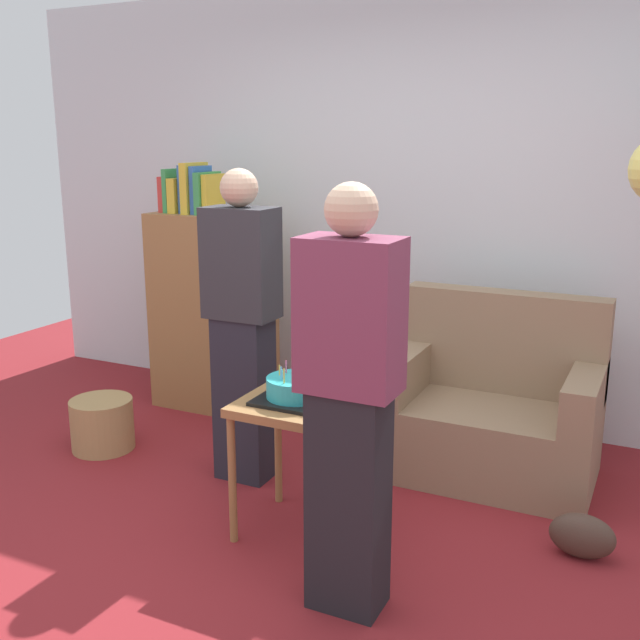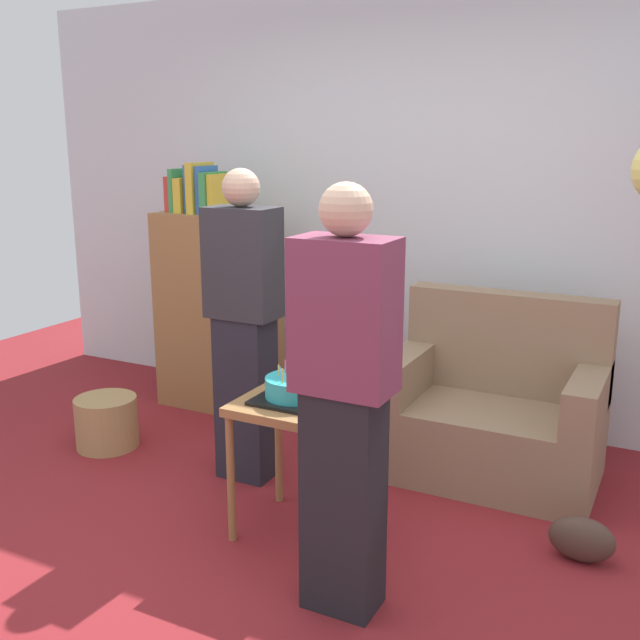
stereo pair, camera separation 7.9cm
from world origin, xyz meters
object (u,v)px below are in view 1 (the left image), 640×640
side_table (296,421)px  couch (492,412)px  bookshelf (212,307)px  person_blowing_candles (243,326)px  person_holding_cake (349,403)px  birthday_cake (296,390)px  handbag (582,536)px  wicker_basket (102,424)px

side_table → couch: bearing=57.4°
bookshelf → person_blowing_candles: bearing=-47.8°
bookshelf → person_blowing_candles: person_blowing_candles is taller
side_table → person_holding_cake: size_ratio=0.39×
bookshelf → birthday_cake: (1.26, -1.21, -0.00)m
couch → bookshelf: size_ratio=0.68×
birthday_cake → handbag: birthday_cake is taller
bookshelf → person_blowing_candles: size_ratio=0.99×
handbag → person_blowing_candles: bearing=178.3°
wicker_basket → handbag: 2.67m
person_blowing_candles → bookshelf: bearing=139.8°
birthday_cake → person_blowing_candles: bearing=142.8°
side_table → handbag: 1.34m
bookshelf → side_table: bearing=-44.0°
birthday_cake → handbag: (1.22, 0.33, -0.59)m
birthday_cake → side_table: bearing=107.1°
bookshelf → handbag: 2.69m
bookshelf → wicker_basket: bookshelf is taller
birthday_cake → person_blowing_candles: (-0.51, 0.39, 0.14)m
side_table → person_blowing_candles: 0.70m
handbag → person_holding_cake: bearing=-136.3°
person_blowing_candles → person_holding_cake: bearing=-32.4°
couch → person_holding_cake: person_holding_cake is taller
person_blowing_candles → person_holding_cake: size_ratio=1.00×
couch → side_table: couch is taller
side_table → person_blowing_candles: bearing=142.8°
person_blowing_candles → handbag: size_ratio=5.82×
person_blowing_candles → side_table: bearing=-29.5°
person_blowing_candles → couch: bearing=36.4°
couch → birthday_cake: size_ratio=3.44×
birthday_cake → wicker_basket: size_ratio=0.89×
couch → wicker_basket: bearing=-161.9°
birthday_cake → handbag: bearing=15.3°
couch → person_blowing_candles: (-1.16, -0.64, 0.49)m
bookshelf → person_blowing_candles: (0.75, -0.83, 0.14)m
birthday_cake → wicker_basket: (-1.45, 0.33, -0.54)m
birthday_cake → wicker_basket: bearing=167.1°
couch → person_blowing_candles: person_blowing_candles is taller
bookshelf → person_holding_cake: (1.70, -1.63, 0.14)m
person_holding_cake → wicker_basket: person_holding_cake is taller
wicker_basket → person_holding_cake: bearing=-21.5°
person_blowing_candles → wicker_basket: bearing=-169.2°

